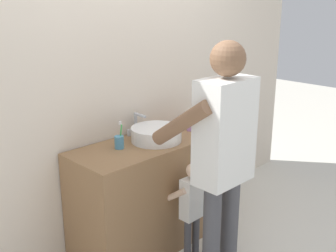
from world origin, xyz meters
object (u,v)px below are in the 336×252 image
object	(u,v)px
toothbrush_cup	(119,142)
child_toddler	(192,204)
soap_bottle	(190,123)
adult_parent	(222,147)

from	to	relation	value
toothbrush_cup	child_toddler	world-z (taller)	toothbrush_cup
soap_bottle	adult_parent	xyz separation A→B (m)	(-0.45, -0.69, 0.08)
child_toddler	adult_parent	distance (m)	0.64
toothbrush_cup	soap_bottle	world-z (taller)	toothbrush_cup
toothbrush_cup	adult_parent	world-z (taller)	adult_parent
toothbrush_cup	child_toddler	xyz separation A→B (m)	(0.31, -0.45, -0.45)
soap_bottle	child_toddler	size ratio (longest dim) A/B	0.21
toothbrush_cup	adult_parent	bearing A→B (deg)	-72.29
soap_bottle	adult_parent	distance (m)	0.83
toothbrush_cup	child_toddler	size ratio (longest dim) A/B	0.26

